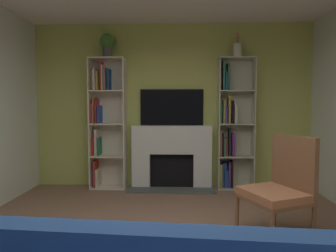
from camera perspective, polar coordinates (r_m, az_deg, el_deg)
name	(u,v)px	position (r m, az deg, el deg)	size (l,w,h in m)	color
wall_back_accent	(172,106)	(5.50, 0.72, 3.69)	(4.92, 0.06, 2.84)	#B8C45F
fireplace	(172,155)	(5.43, 0.68, -5.33)	(1.47, 0.51, 1.08)	white
tv	(172,107)	(5.44, 0.71, 3.44)	(1.09, 0.06, 0.62)	black
bookshelf_left	(105,120)	(5.51, -11.50, 1.01)	(0.60, 0.34, 2.23)	beige
bookshelf_right	(231,128)	(5.45, 11.44, -0.35)	(0.60, 0.29, 2.23)	beige
potted_plant	(107,44)	(5.56, -11.02, 14.55)	(0.26, 0.26, 0.41)	#525457
vase_with_flowers	(237,49)	(5.48, 12.51, 13.49)	(0.15, 0.15, 0.40)	beige
armchair	(281,186)	(3.65, 19.93, -10.27)	(0.78, 0.81, 1.10)	brown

